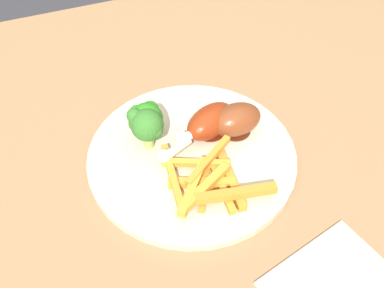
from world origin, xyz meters
name	(u,v)px	position (x,y,z in m)	size (l,w,h in m)	color
dining_table	(173,206)	(0.00, 0.00, 0.62)	(1.11, 0.88, 0.72)	#8E6B47
dinner_plate	(192,157)	(0.03, 0.00, 0.72)	(0.28, 0.28, 0.01)	beige
broccoli_floret_front	(145,124)	(-0.02, 0.04, 0.77)	(0.05, 0.05, 0.06)	#90B452
broccoli_floret_middle	(147,117)	(-0.01, 0.05, 0.76)	(0.04, 0.05, 0.06)	#7CB257
carrot_fries_pile	(209,181)	(0.03, -0.06, 0.74)	(0.13, 0.13, 0.02)	orange
chicken_drumstick_near	(207,124)	(0.06, 0.03, 0.75)	(0.14, 0.08, 0.04)	#5F1909
chicken_drumstick_far	(232,121)	(0.10, 0.02, 0.75)	(0.13, 0.05, 0.04)	#522010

